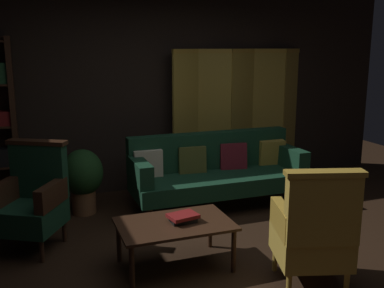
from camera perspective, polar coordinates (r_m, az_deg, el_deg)
ground_plane at (r=4.25m, az=3.83°, el=-14.84°), size 10.00×10.00×0.00m
back_wall at (r=6.12m, az=-5.36°, el=7.24°), size 7.20×0.10×2.80m
folding_screen at (r=6.47m, az=6.29°, el=3.80°), size 2.14×0.34×1.90m
velvet_couch at (r=5.54m, az=3.01°, el=-3.20°), size 2.12×0.78×0.88m
coffee_table at (r=4.03m, az=-2.21°, el=-10.54°), size 1.00×0.64×0.42m
armchair_gilt_accent at (r=3.79m, az=15.22°, el=-10.65°), size 0.72×0.72×1.04m
armchair_wing_left at (r=4.64m, az=-19.61°, el=-6.63°), size 0.79×0.79×1.04m
potted_plant at (r=5.41m, az=-13.70°, el=-4.08°), size 0.48×0.48×0.77m
book_black_cloth at (r=4.02m, az=-1.16°, el=-9.57°), size 0.22×0.16×0.04m
book_red_leather at (r=4.01m, az=-1.16°, el=-9.10°), size 0.28×0.23×0.03m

